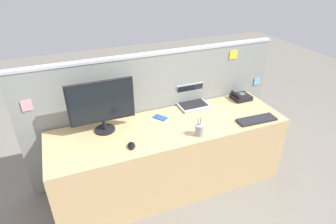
% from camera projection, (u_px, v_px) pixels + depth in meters
% --- Properties ---
extents(ground_plane, '(10.00, 10.00, 0.00)m').
position_uv_depth(ground_plane, '(170.00, 182.00, 2.98)').
color(ground_plane, slate).
extents(desk, '(2.22, 0.68, 0.71)m').
position_uv_depth(desk, '(170.00, 156.00, 2.80)').
color(desk, tan).
rests_on(desk, ground_plane).
extents(cubicle_divider, '(2.64, 0.08, 1.30)m').
position_uv_depth(cubicle_divider, '(156.00, 112.00, 2.96)').
color(cubicle_divider, gray).
rests_on(cubicle_divider, ground_plane).
extents(desktop_monitor, '(0.57, 0.18, 0.48)m').
position_uv_depth(desktop_monitor, '(102.00, 104.00, 2.43)').
color(desktop_monitor, black).
rests_on(desktop_monitor, desk).
extents(laptop, '(0.31, 0.26, 0.22)m').
position_uv_depth(laptop, '(192.00, 100.00, 2.96)').
color(laptop, '#9EA0A8').
rests_on(laptop, desk).
extents(desk_phone, '(0.19, 0.17, 0.08)m').
position_uv_depth(desk_phone, '(241.00, 97.00, 3.08)').
color(desk_phone, black).
rests_on(desk_phone, desk).
extents(keyboard_main, '(0.39, 0.15, 0.02)m').
position_uv_depth(keyboard_main, '(257.00, 120.00, 2.69)').
color(keyboard_main, '#232328').
rests_on(keyboard_main, desk).
extents(computer_mouse_right_hand, '(0.07, 0.11, 0.03)m').
position_uv_depth(computer_mouse_right_hand, '(132.00, 145.00, 2.33)').
color(computer_mouse_right_hand, black).
rests_on(computer_mouse_right_hand, desk).
extents(pen_cup, '(0.08, 0.08, 0.18)m').
position_uv_depth(pen_cup, '(200.00, 130.00, 2.47)').
color(pen_cup, '#99999E').
rests_on(pen_cup, desk).
extents(cell_phone_blue_case, '(0.14, 0.15, 0.01)m').
position_uv_depth(cell_phone_blue_case, '(160.00, 118.00, 2.74)').
color(cell_phone_blue_case, blue).
rests_on(cell_phone_blue_case, desk).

